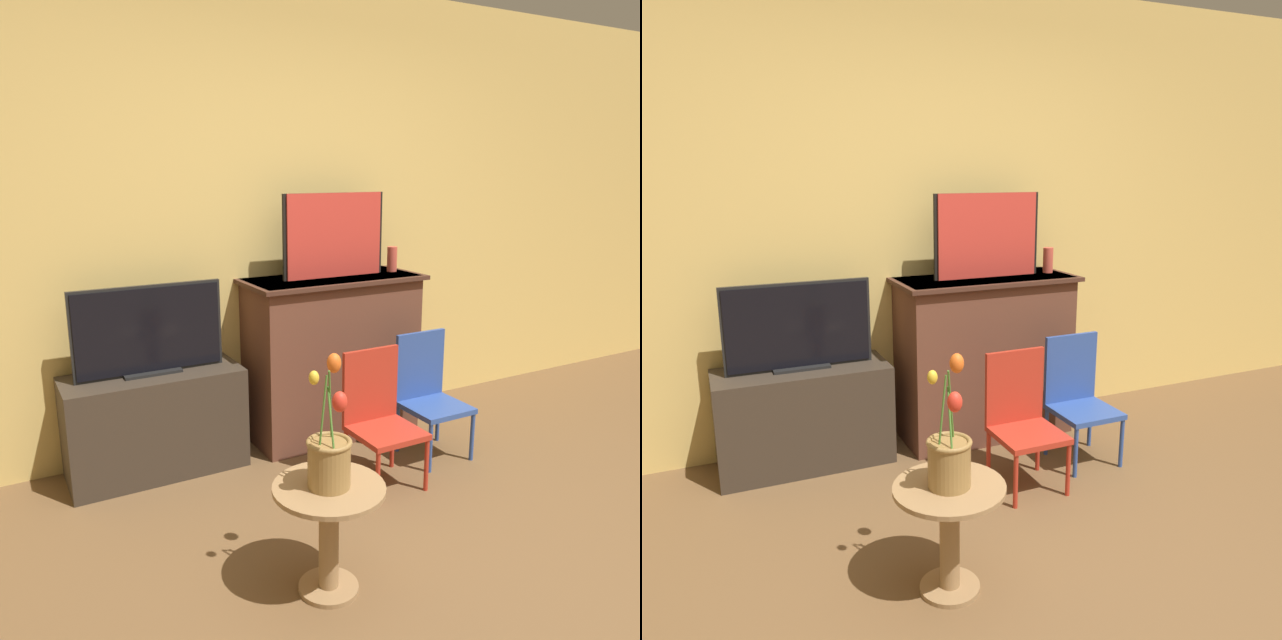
# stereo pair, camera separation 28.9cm
# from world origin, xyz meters

# --- Properties ---
(ground_plane) EXTENTS (14.00, 14.00, 0.00)m
(ground_plane) POSITION_xyz_m (0.00, 0.00, 0.00)
(ground_plane) COLOR brown
(wall_back) EXTENTS (8.00, 0.06, 2.70)m
(wall_back) POSITION_xyz_m (0.00, 2.13, 1.35)
(wall_back) COLOR #E0BC66
(wall_back) RESTS_ON ground
(fireplace_mantel) EXTENTS (1.10, 0.49, 1.00)m
(fireplace_mantel) POSITION_xyz_m (0.28, 1.88, 0.52)
(fireplace_mantel) COLOR brown
(fireplace_mantel) RESTS_ON ground
(painting) EXTENTS (0.68, 0.03, 0.50)m
(painting) POSITION_xyz_m (0.30, 1.88, 1.25)
(painting) COLOR black
(painting) RESTS_ON fireplace_mantel
(mantel_candle) EXTENTS (0.06, 0.06, 0.16)m
(mantel_candle) POSITION_xyz_m (0.72, 1.88, 1.08)
(mantel_candle) COLOR #CC4C3D
(mantel_candle) RESTS_ON fireplace_mantel
(tv_stand) EXTENTS (0.95, 0.39, 0.57)m
(tv_stand) POSITION_xyz_m (-0.83, 1.88, 0.28)
(tv_stand) COLOR #382D23
(tv_stand) RESTS_ON ground
(tv_monitor) EXTENTS (0.80, 0.12, 0.48)m
(tv_monitor) POSITION_xyz_m (-0.83, 1.89, 0.80)
(tv_monitor) COLOR black
(tv_monitor) RESTS_ON tv_stand
(chair_red) EXTENTS (0.34, 0.34, 0.71)m
(chair_red) POSITION_xyz_m (0.18, 1.20, 0.38)
(chair_red) COLOR #B22D1E
(chair_red) RESTS_ON ground
(chair_blue) EXTENTS (0.34, 0.34, 0.71)m
(chair_blue) POSITION_xyz_m (0.63, 1.35, 0.38)
(chair_blue) COLOR #2D4C99
(chair_blue) RESTS_ON ground
(side_table) EXTENTS (0.44, 0.44, 0.46)m
(side_table) POSITION_xyz_m (-0.51, 0.54, 0.30)
(side_table) COLOR #99754C
(side_table) RESTS_ON ground
(vase_tulips) EXTENTS (0.18, 0.25, 0.50)m
(vase_tulips) POSITION_xyz_m (-0.51, 0.54, 0.59)
(vase_tulips) COLOR olive
(vase_tulips) RESTS_ON side_table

